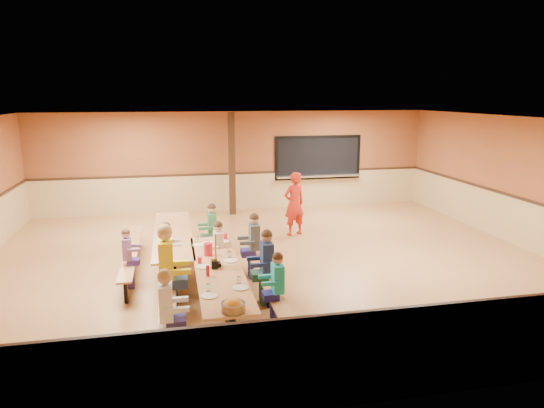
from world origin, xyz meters
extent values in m
plane|color=#956338|center=(0.00, 0.00, 0.00)|extent=(12.00, 12.00, 0.00)
cube|color=brown|center=(0.00, 5.00, 1.50)|extent=(12.00, 0.04, 3.00)
cube|color=brown|center=(0.00, -5.00, 1.50)|extent=(12.00, 0.04, 3.00)
cube|color=brown|center=(6.00, 0.00, 1.50)|extent=(0.04, 10.00, 3.00)
cube|color=white|center=(0.00, 0.00, 3.00)|extent=(12.00, 10.00, 0.04)
cube|color=black|center=(2.60, 4.97, 1.55)|extent=(2.60, 0.06, 1.20)
cube|color=silver|center=(2.60, 4.88, 0.98)|extent=(2.70, 0.28, 0.06)
cube|color=black|center=(-0.20, 4.40, 1.50)|extent=(0.18, 0.18, 3.00)
cube|color=#B57A48|center=(-1.26, -2.16, 0.72)|extent=(0.75, 3.60, 0.04)
cube|color=black|center=(-1.26, -3.71, 0.35)|extent=(0.08, 0.60, 0.70)
cube|color=black|center=(-1.26, -0.61, 0.35)|extent=(0.08, 0.60, 0.70)
cube|color=#B57A48|center=(-2.08, -2.16, 0.43)|extent=(0.26, 3.60, 0.04)
cube|color=black|center=(-2.08, -2.16, 0.21)|extent=(0.06, 0.18, 0.41)
cube|color=#B57A48|center=(-0.43, -2.16, 0.43)|extent=(0.26, 3.60, 0.04)
cube|color=black|center=(-0.43, -2.16, 0.21)|extent=(0.06, 0.18, 0.41)
cube|color=#B57A48|center=(-1.97, 0.06, 0.72)|extent=(0.75, 3.60, 0.04)
cube|color=black|center=(-1.97, -1.49, 0.35)|extent=(0.08, 0.60, 0.70)
cube|color=black|center=(-1.97, 1.61, 0.35)|extent=(0.08, 0.60, 0.70)
cube|color=#B57A48|center=(-2.79, 0.06, 0.43)|extent=(0.26, 3.60, 0.04)
cube|color=black|center=(-2.79, 0.06, 0.21)|extent=(0.06, 0.18, 0.41)
cube|color=#B57A48|center=(-1.14, 0.06, 0.43)|extent=(0.26, 3.60, 0.04)
cube|color=black|center=(-1.14, 0.06, 0.21)|extent=(0.06, 0.18, 0.41)
imported|color=red|center=(1.05, 1.88, 0.81)|extent=(0.68, 0.56, 1.62)
cylinder|color=red|center=(-1.37, -1.49, 0.85)|extent=(0.16, 0.16, 0.22)
cube|color=black|center=(-1.32, -2.15, 0.80)|extent=(0.10, 0.14, 0.13)
cylinder|color=yellow|center=(-1.35, -2.14, 0.82)|extent=(0.06, 0.06, 0.17)
cylinder|color=#B2140F|center=(-1.45, -2.48, 0.82)|extent=(0.06, 0.06, 0.17)
cube|color=black|center=(-1.29, -2.06, 0.77)|extent=(0.16, 0.16, 0.06)
cube|color=#B57A48|center=(-1.29, -2.06, 1.05)|extent=(0.02, 0.09, 0.50)
camera|label=1|loc=(-1.93, -9.61, 3.49)|focal=32.00mm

